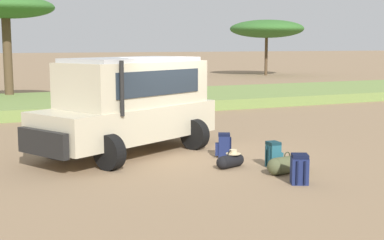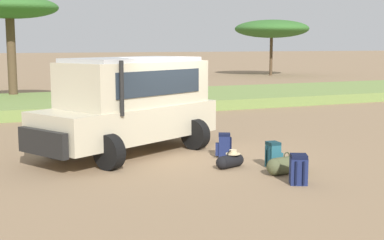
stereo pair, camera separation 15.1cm
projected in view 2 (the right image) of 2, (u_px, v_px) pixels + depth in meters
ground_plane at (181, 154)px, 13.58m from camera, size 320.00×320.00×0.00m
grass_bank at (85, 102)px, 23.54m from camera, size 120.00×7.00×0.44m
safari_vehicle at (131, 103)px, 13.59m from camera, size 5.35×3.94×2.44m
backpack_beside_front_wheel at (273, 155)px, 12.09m from camera, size 0.37×0.33×0.59m
backpack_cluster_center at (224, 146)px, 13.19m from camera, size 0.44×0.40×0.60m
backpack_near_rear_wheel at (298, 170)px, 10.66m from camera, size 0.44×0.49×0.61m
duffel_bag_low_black_case at (230, 161)px, 12.09m from camera, size 0.76×0.44×0.40m
duffel_bag_soft_canvas at (286, 165)px, 11.53m from camera, size 1.00×0.45×0.48m
acacia_tree_right_mid at (9, 9)px, 24.47m from camera, size 4.44×4.21×4.97m
acacia_tree_far_right at (272, 29)px, 47.01m from camera, size 6.44×6.67×4.88m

